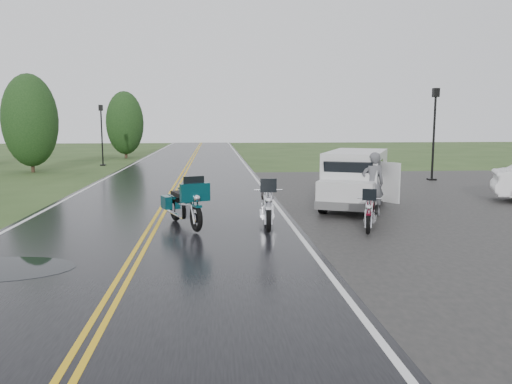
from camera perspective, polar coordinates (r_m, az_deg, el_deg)
ground at (r=11.74m, az=-12.97°, el=-6.35°), size 120.00×120.00×0.00m
road at (r=21.52m, az=-9.30°, el=0.26°), size 8.00×100.00×0.04m
parking_pad at (r=18.97m, az=24.66°, el=-1.40°), size 14.00×24.00×0.03m
motorcycle_red at (r=12.83m, az=12.75°, el=-2.54°), size 1.31×2.04×1.13m
motorcycle_teal at (r=12.86m, az=-6.87°, el=-1.68°), size 1.73×2.60×1.44m
motorcycle_silver at (r=12.72m, az=1.44°, el=-1.92°), size 1.01×2.36×1.36m
van_white at (r=15.74m, az=7.74°, el=0.97°), size 3.67×5.25×1.93m
person_at_van at (r=15.61m, az=13.20°, el=0.79°), size 0.71×0.48×1.94m
lamp_post_far_left at (r=34.73m, az=-17.21°, el=6.23°), size 0.35×0.35×4.06m
lamp_post_far_right at (r=26.09m, az=19.66°, el=6.23°), size 0.39×0.39×4.57m
tree_left_mid at (r=31.52m, az=-24.36°, el=6.42°), size 3.08×3.08×4.81m
tree_left_far at (r=41.63m, az=-14.73°, el=6.90°), size 2.97×2.97×4.57m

